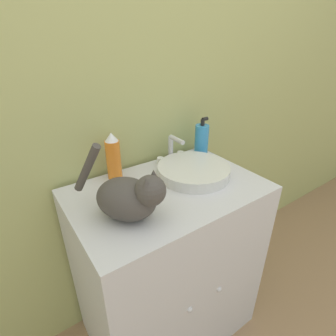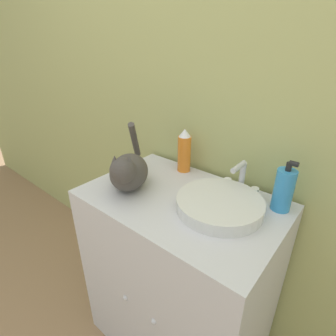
% 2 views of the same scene
% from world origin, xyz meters
% --- Properties ---
extents(wall_back, '(6.00, 0.05, 2.50)m').
position_xyz_m(wall_back, '(0.00, 0.56, 1.25)').
color(wall_back, tan).
rests_on(wall_back, ground_plane).
extents(vanity_cabinet, '(0.79, 0.53, 0.87)m').
position_xyz_m(vanity_cabinet, '(0.00, 0.26, 0.44)').
color(vanity_cabinet, silver).
rests_on(vanity_cabinet, ground_plane).
extents(sink_basin, '(0.32, 0.32, 0.05)m').
position_xyz_m(sink_basin, '(0.16, 0.29, 0.90)').
color(sink_basin, silver).
rests_on(sink_basin, vanity_cabinet).
extents(faucet, '(0.15, 0.11, 0.14)m').
position_xyz_m(faucet, '(0.16, 0.45, 0.93)').
color(faucet, silver).
rests_on(faucet, vanity_cabinet).
extents(cat, '(0.25, 0.32, 0.26)m').
position_xyz_m(cat, '(-0.21, 0.18, 0.96)').
color(cat, '#47423D').
rests_on(cat, vanity_cabinet).
extents(soap_bottle, '(0.07, 0.07, 0.20)m').
position_xyz_m(soap_bottle, '(0.33, 0.44, 0.95)').
color(soap_bottle, '#338CCC').
rests_on(soap_bottle, vanity_cabinet).
extents(spray_bottle, '(0.06, 0.06, 0.21)m').
position_xyz_m(spray_bottle, '(-0.14, 0.46, 0.97)').
color(spray_bottle, orange).
rests_on(spray_bottle, vanity_cabinet).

